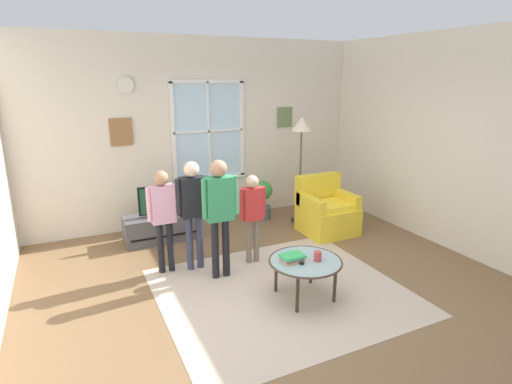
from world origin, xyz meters
name	(u,v)px	position (x,y,z in m)	size (l,w,h in m)	color
ground_plane	(276,289)	(0.00, 0.00, -0.01)	(6.07, 5.84, 0.02)	brown
back_wall	(199,132)	(0.00, 2.68, 1.48)	(5.47, 0.17, 2.95)	beige
side_wall_right	(462,144)	(2.80, 0.00, 1.47)	(0.12, 5.24, 2.95)	beige
area_rug	(281,291)	(0.02, -0.09, 0.00)	(2.66, 2.38, 0.01)	#C6B29E
tv_stand	(162,227)	(-0.83, 2.01, 0.19)	(1.10, 0.47, 0.39)	#4C4C51
television	(161,200)	(-0.83, 2.01, 0.62)	(0.64, 0.08, 0.44)	#4C4C4C
armchair	(326,212)	(1.53, 1.22, 0.33)	(0.76, 0.74, 0.87)	yellow
coffee_table	(305,263)	(0.20, -0.29, 0.41)	(0.80, 0.80, 0.44)	#99B2B7
book_stack	(292,258)	(0.06, -0.24, 0.48)	(0.25, 0.18, 0.08)	tan
cup	(318,256)	(0.31, -0.35, 0.49)	(0.08, 0.08, 0.11)	#BF3F3F
remote_near_books	(300,261)	(0.12, -0.30, 0.45)	(0.04, 0.14, 0.02)	black
person_red_shirt	(252,209)	(0.05, 0.75, 0.73)	(0.35, 0.16, 1.17)	#726656
person_black_shirt	(193,203)	(-0.68, 0.89, 0.86)	(0.42, 0.19, 1.38)	#333851
person_green_shirt	(220,206)	(-0.46, 0.54, 0.91)	(0.44, 0.20, 1.44)	black
person_pink_shirt	(163,210)	(-1.03, 0.96, 0.81)	(0.39, 0.18, 1.29)	black
potted_plant_by_window	(263,198)	(0.93, 2.21, 0.37)	(0.32, 0.32, 0.66)	#4C565B
floor_lamp	(301,135)	(1.42, 1.84, 1.45)	(0.32, 0.32, 1.73)	black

